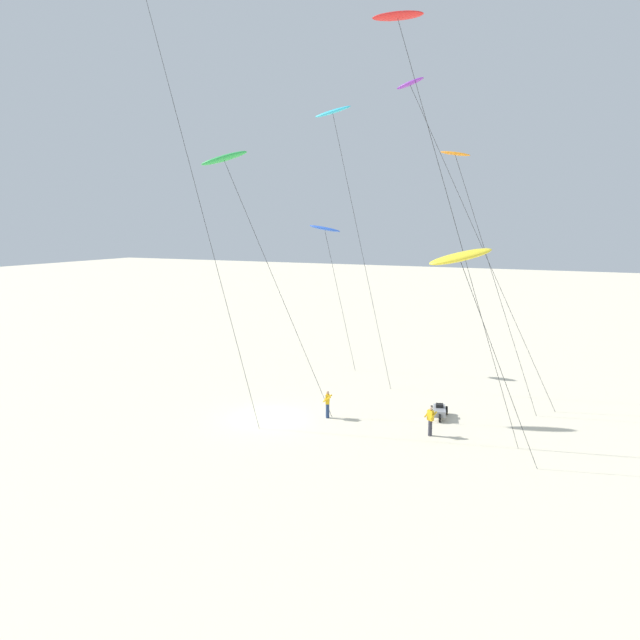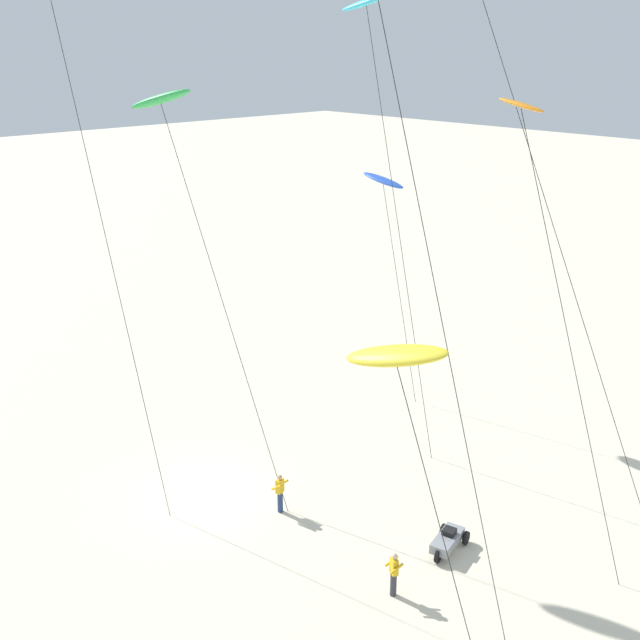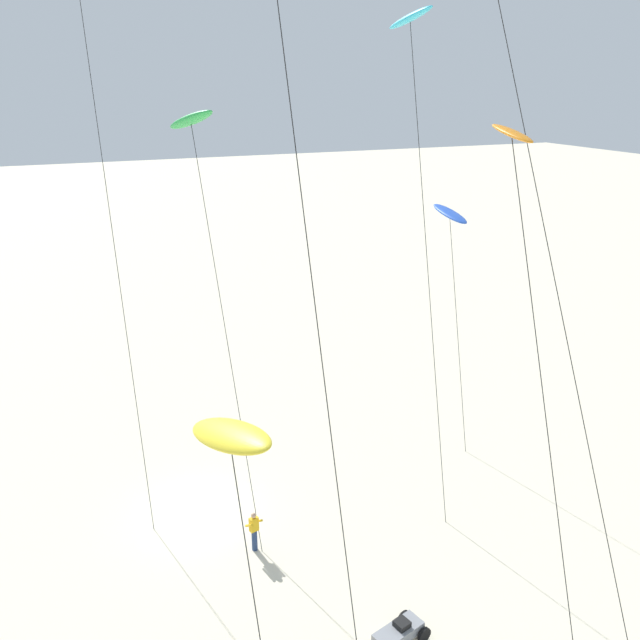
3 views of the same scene
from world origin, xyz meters
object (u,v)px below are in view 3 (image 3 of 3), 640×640
object	(u,v)px
kite_blue	(450,215)
kite_yellow	(230,437)
beach_buggy	(399,632)
kite_green	(191,122)
kite_cyan	(411,24)
kite_flyer_nearest	(254,530)
kite_orange	(514,149)

from	to	relation	value
kite_blue	kite_yellow	world-z (taller)	kite_blue
kite_yellow	beach_buggy	xyz separation A→B (m)	(-2.12, 5.71, -9.55)
kite_green	kite_cyan	xyz separation A→B (m)	(3.95, 7.54, 3.51)
kite_cyan	kite_green	bearing A→B (deg)	-117.64
beach_buggy	kite_cyan	bearing A→B (deg)	152.62
kite_cyan	kite_flyer_nearest	bearing A→B (deg)	-68.22
kite_flyer_nearest	beach_buggy	bearing A→B (deg)	25.55
kite_flyer_nearest	beach_buggy	world-z (taller)	kite_flyer_nearest
kite_flyer_nearest	kite_orange	bearing A→B (deg)	42.94
beach_buggy	kite_flyer_nearest	bearing A→B (deg)	-154.45
kite_blue	beach_buggy	bearing A→B (deg)	-36.80
kite_orange	kite_yellow	bearing A→B (deg)	-75.43
kite_orange	kite_yellow	world-z (taller)	kite_orange
kite_blue	kite_flyer_nearest	distance (m)	16.39
kite_orange	kite_flyer_nearest	xyz separation A→B (m)	(-6.03, -5.61, -14.46)
kite_yellow	kite_flyer_nearest	size ratio (longest dim) A/B	6.38
kite_cyan	kite_flyer_nearest	xyz separation A→B (m)	(3.06, -7.65, -18.06)
kite_blue	kite_yellow	distance (m)	19.89
beach_buggy	kite_yellow	bearing A→B (deg)	-69.59
kite_green	kite_cyan	size ratio (longest dim) A/B	0.82
kite_green	kite_flyer_nearest	bearing A→B (deg)	-0.91
kite_blue	kite_yellow	xyz separation A→B (m)	(13.70, -14.37, -1.14)
kite_yellow	kite_flyer_nearest	world-z (taller)	kite_yellow
kite_green	kite_yellow	bearing A→B (deg)	-10.81
kite_green	kite_cyan	distance (m)	9.20
kite_yellow	kite_green	xyz separation A→B (m)	(-15.22, 2.90, 5.46)
kite_blue	beach_buggy	distance (m)	17.98
kite_green	kite_flyer_nearest	distance (m)	16.14
kite_blue	kite_orange	xyz separation A→B (m)	(11.52, -5.96, 4.23)
kite_green	beach_buggy	distance (m)	20.11
kite_yellow	kite_green	size ratio (longest dim) A/B	0.66
kite_cyan	kite_yellow	bearing A→B (deg)	-42.82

